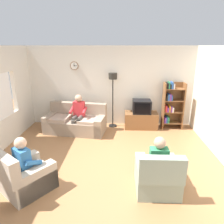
# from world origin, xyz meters

# --- Properties ---
(ground_plane) EXTENTS (12.00, 12.00, 0.00)m
(ground_plane) POSITION_xyz_m (0.00, 0.00, 0.00)
(ground_plane) COLOR #9E6B42
(back_wall_assembly) EXTENTS (6.20, 0.17, 2.70)m
(back_wall_assembly) POSITION_xyz_m (-0.00, 2.66, 1.35)
(back_wall_assembly) COLOR silver
(back_wall_assembly) RESTS_ON ground_plane
(couch) EXTENTS (2.00, 1.13, 0.90)m
(couch) POSITION_xyz_m (-1.10, 1.82, 0.31)
(couch) COLOR gray
(couch) RESTS_ON ground_plane
(tv_stand) EXTENTS (1.10, 0.56, 0.54)m
(tv_stand) POSITION_xyz_m (1.05, 2.25, 0.27)
(tv_stand) COLOR brown
(tv_stand) RESTS_ON ground_plane
(tv) EXTENTS (0.60, 0.49, 0.44)m
(tv) POSITION_xyz_m (1.05, 2.23, 0.76)
(tv) COLOR black
(tv) RESTS_ON tv_stand
(bookshelf) EXTENTS (0.68, 0.36, 1.59)m
(bookshelf) POSITION_xyz_m (2.04, 2.32, 0.82)
(bookshelf) COLOR brown
(bookshelf) RESTS_ON ground_plane
(floor_lamp) EXTENTS (0.28, 0.28, 1.85)m
(floor_lamp) POSITION_xyz_m (0.08, 2.35, 1.45)
(floor_lamp) COLOR black
(floor_lamp) RESTS_ON ground_plane
(armchair_near_window) EXTENTS (1.17, 1.18, 0.90)m
(armchair_near_window) POSITION_xyz_m (-1.46, -1.09, 0.29)
(armchair_near_window) COLOR #BCAD99
(armchair_near_window) RESTS_ON ground_plane
(armchair_near_bookshelf) EXTENTS (0.81, 0.89, 0.90)m
(armchair_near_bookshelf) POSITION_xyz_m (1.08, -0.97, 0.29)
(armchair_near_bookshelf) COLOR gray
(armchair_near_bookshelf) RESTS_ON ground_plane
(person_on_couch) EXTENTS (0.55, 0.57, 1.24)m
(person_on_couch) POSITION_xyz_m (-0.98, 1.71, 0.70)
(person_on_couch) COLOR red
(person_on_couch) RESTS_ON ground_plane
(person_in_left_armchair) EXTENTS (0.62, 0.64, 1.12)m
(person_in_left_armchair) POSITION_xyz_m (-1.40, -1.02, 0.60)
(person_in_left_armchair) COLOR #3372B2
(person_in_left_armchair) RESTS_ON ground_plane
(person_in_right_armchair) EXTENTS (0.51, 0.54, 1.12)m
(person_in_right_armchair) POSITION_xyz_m (1.08, -0.88, 0.60)
(person_in_right_armchair) COLOR #338C59
(person_in_right_armchair) RESTS_ON ground_plane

